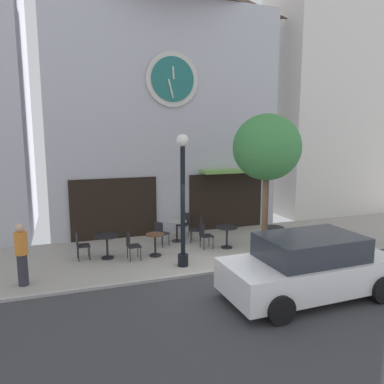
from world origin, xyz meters
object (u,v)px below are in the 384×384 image
at_px(cafe_chair_facing_wall, 131,244).
at_px(cafe_chair_outer, 80,243).
at_px(street_tree, 267,148).
at_px(cafe_chair_near_tree, 204,234).
at_px(cafe_table_center, 107,241).
at_px(street_lamp, 183,201).
at_px(cafe_table_center_left, 227,232).
at_px(cafe_chair_right_end, 161,232).
at_px(cafe_table_rightmost, 155,241).
at_px(cafe_chair_near_lamp, 184,222).
at_px(parked_car_white, 309,267).
at_px(cafe_chair_mid_row, 198,228).
at_px(cafe_table_leftmost, 274,233).
at_px(cafe_table_near_door, 177,227).
at_px(pedestrian_orange, 22,254).

relative_size(cafe_chair_facing_wall, cafe_chair_outer, 1.00).
bearing_deg(cafe_chair_facing_wall, street_tree, -15.55).
bearing_deg(cafe_chair_near_tree, street_tree, -44.07).
xyz_separation_m(cafe_table_center, cafe_chair_facing_wall, (0.70, -0.43, -0.03)).
distance_m(street_tree, cafe_table_center, 5.84).
distance_m(street_lamp, cafe_table_center_left, 2.73).
relative_size(street_tree, cafe_chair_right_end, 5.08).
distance_m(cafe_table_rightmost, cafe_chair_right_end, 1.01).
xyz_separation_m(cafe_table_rightmost, cafe_chair_near_lamp, (1.63, 1.95, 0.05)).
bearing_deg(parked_car_white, cafe_chair_near_lamp, 101.11).
distance_m(cafe_table_rightmost, cafe_chair_outer, 2.36).
height_order(cafe_table_center, cafe_chair_facing_wall, cafe_chair_facing_wall).
bearing_deg(cafe_table_center_left, cafe_chair_facing_wall, -177.53).
bearing_deg(cafe_chair_right_end, cafe_chair_near_lamp, 40.68).
relative_size(cafe_chair_mid_row, cafe_chair_right_end, 1.00).
height_order(cafe_table_center, parked_car_white, parked_car_white).
xyz_separation_m(cafe_table_leftmost, cafe_chair_right_end, (-3.66, 1.50, -0.00)).
distance_m(cafe_table_leftmost, cafe_chair_outer, 6.48).
relative_size(street_tree, cafe_chair_outer, 5.08).
xyz_separation_m(cafe_table_near_door, cafe_table_leftmost, (2.93, -1.91, -0.02)).
bearing_deg(cafe_chair_outer, parked_car_white, -41.87).
xyz_separation_m(street_tree, cafe_table_center_left, (-0.72, 1.28, -2.96)).
xyz_separation_m(cafe_table_rightmost, parked_car_white, (2.84, -4.20, 0.28)).
distance_m(pedestrian_orange, parked_car_white, 7.36).
bearing_deg(cafe_chair_outer, cafe_table_center_left, -5.05).
bearing_deg(street_lamp, cafe_chair_outer, 150.93).
xyz_separation_m(cafe_chair_mid_row, cafe_chair_right_end, (-1.43, -0.06, 0.00)).
xyz_separation_m(street_tree, cafe_chair_near_tree, (-1.50, 1.45, -2.99)).
bearing_deg(cafe_table_center_left, pedestrian_orange, -169.94).
height_order(cafe_chair_facing_wall, cafe_chair_outer, same).
xyz_separation_m(street_lamp, street_tree, (2.71, -0.11, 1.50)).
distance_m(cafe_table_leftmost, pedestrian_orange, 7.96).
height_order(street_lamp, cafe_chair_near_tree, street_lamp).
xyz_separation_m(cafe_chair_near_tree, cafe_chair_near_lamp, (-0.15, 1.79, 0.00)).
bearing_deg(cafe_chair_mid_row, cafe_table_rightmost, -152.41).
height_order(street_tree, cafe_chair_mid_row, street_tree).
xyz_separation_m(cafe_table_rightmost, cafe_table_center_left, (2.56, -0.01, 0.08)).
distance_m(street_lamp, cafe_chair_mid_row, 2.91).
bearing_deg(cafe_chair_mid_row, cafe_chair_outer, -172.54).
height_order(street_lamp, cafe_chair_outer, street_lamp).
distance_m(cafe_table_center_left, cafe_chair_near_lamp, 2.17).
distance_m(cafe_chair_facing_wall, cafe_chair_near_tree, 2.61).
height_order(cafe_table_center, cafe_chair_near_tree, cafe_chair_near_tree).
distance_m(cafe_table_near_door, cafe_chair_right_end, 0.83).
height_order(cafe_table_near_door, cafe_chair_mid_row, cafe_chair_mid_row).
bearing_deg(street_lamp, cafe_chair_right_end, 94.12).
distance_m(cafe_chair_near_lamp, pedestrian_orange, 6.31).
bearing_deg(cafe_table_near_door, street_tree, -50.72).
xyz_separation_m(cafe_table_near_door, cafe_chair_near_tree, (0.64, -1.16, -0.02)).
bearing_deg(street_tree, street_lamp, 177.71).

